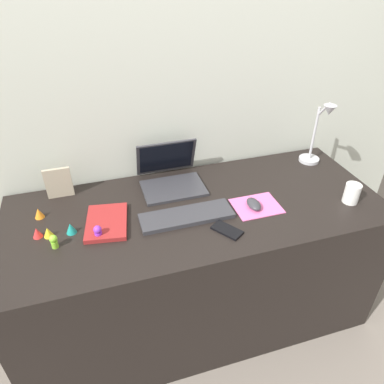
{
  "coord_description": "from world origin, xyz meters",
  "views": [
    {
      "loc": [
        -0.41,
        -1.25,
        1.72
      ],
      "look_at": [
        -0.03,
        0.0,
        0.83
      ],
      "focal_mm": 33.63,
      "sensor_mm": 36.0,
      "label": 1
    }
  ],
  "objects_px": {
    "keyboard": "(187,216)",
    "toy_figurine_orange": "(39,213)",
    "cell_phone": "(227,230)",
    "toy_figurine_red": "(37,232)",
    "picture_frame": "(59,183)",
    "toy_figurine_yellow": "(48,232)",
    "mouse": "(254,204)",
    "toy_figurine_lime": "(54,241)",
    "coffee_mug": "(352,193)",
    "toy_figurine_teal": "(71,228)",
    "notebook_pad": "(107,223)",
    "laptop": "(170,174)",
    "desk_lamp": "(318,136)",
    "toy_figurine_purple": "(98,232)"
  },
  "relations": [
    {
      "from": "picture_frame",
      "to": "toy_figurine_yellow",
      "type": "xyz_separation_m",
      "value": [
        -0.05,
        -0.29,
        -0.05
      ]
    },
    {
      "from": "cell_phone",
      "to": "notebook_pad",
      "type": "height_order",
      "value": "notebook_pad"
    },
    {
      "from": "desk_lamp",
      "to": "notebook_pad",
      "type": "distance_m",
      "value": 1.16
    },
    {
      "from": "toy_figurine_yellow",
      "to": "toy_figurine_purple",
      "type": "height_order",
      "value": "toy_figurine_purple"
    },
    {
      "from": "notebook_pad",
      "to": "toy_figurine_teal",
      "type": "relative_size",
      "value": 5.05
    },
    {
      "from": "coffee_mug",
      "to": "toy_figurine_teal",
      "type": "bearing_deg",
      "value": 173.03
    },
    {
      "from": "toy_figurine_lime",
      "to": "mouse",
      "type": "bearing_deg",
      "value": 0.46
    },
    {
      "from": "cell_phone",
      "to": "toy_figurine_purple",
      "type": "distance_m",
      "value": 0.53
    },
    {
      "from": "picture_frame",
      "to": "toy_figurine_lime",
      "type": "distance_m",
      "value": 0.37
    },
    {
      "from": "cell_phone",
      "to": "keyboard",
      "type": "bearing_deg",
      "value": 100.86
    },
    {
      "from": "toy_figurine_orange",
      "to": "toy_figurine_red",
      "type": "xyz_separation_m",
      "value": [
        -0.0,
        -0.13,
        -0.0
      ]
    },
    {
      "from": "cell_phone",
      "to": "toy_figurine_yellow",
      "type": "bearing_deg",
      "value": 131.2
    },
    {
      "from": "keyboard",
      "to": "toy_figurine_orange",
      "type": "height_order",
      "value": "toy_figurine_orange"
    },
    {
      "from": "coffee_mug",
      "to": "toy_figurine_purple",
      "type": "relative_size",
      "value": 1.54
    },
    {
      "from": "picture_frame",
      "to": "toy_figurine_lime",
      "type": "bearing_deg",
      "value": -94.25
    },
    {
      "from": "cell_phone",
      "to": "toy_figurine_orange",
      "type": "relative_size",
      "value": 2.77
    },
    {
      "from": "desk_lamp",
      "to": "keyboard",
      "type": "bearing_deg",
      "value": -162.09
    },
    {
      "from": "notebook_pad",
      "to": "toy_figurine_purple",
      "type": "xyz_separation_m",
      "value": [
        -0.04,
        -0.08,
        0.02
      ]
    },
    {
      "from": "desk_lamp",
      "to": "picture_frame",
      "type": "height_order",
      "value": "desk_lamp"
    },
    {
      "from": "keyboard",
      "to": "picture_frame",
      "type": "xyz_separation_m",
      "value": [
        -0.52,
        0.34,
        0.06
      ]
    },
    {
      "from": "laptop",
      "to": "toy_figurine_teal",
      "type": "relative_size",
      "value": 6.31
    },
    {
      "from": "toy_figurine_purple",
      "to": "toy_figurine_red",
      "type": "height_order",
      "value": "toy_figurine_purple"
    },
    {
      "from": "picture_frame",
      "to": "mouse",
      "type": "bearing_deg",
      "value": -23.02
    },
    {
      "from": "coffee_mug",
      "to": "toy_figurine_lime",
      "type": "height_order",
      "value": "coffee_mug"
    },
    {
      "from": "mouse",
      "to": "coffee_mug",
      "type": "xyz_separation_m",
      "value": [
        0.45,
        -0.09,
        0.03
      ]
    },
    {
      "from": "cell_phone",
      "to": "toy_figurine_orange",
      "type": "xyz_separation_m",
      "value": [
        -0.75,
        0.33,
        0.02
      ]
    },
    {
      "from": "desk_lamp",
      "to": "coffee_mug",
      "type": "height_order",
      "value": "desk_lamp"
    },
    {
      "from": "picture_frame",
      "to": "laptop",
      "type": "bearing_deg",
      "value": -4.48
    },
    {
      "from": "desk_lamp",
      "to": "toy_figurine_lime",
      "type": "height_order",
      "value": "desk_lamp"
    },
    {
      "from": "coffee_mug",
      "to": "toy_figurine_red",
      "type": "bearing_deg",
      "value": 172.97
    },
    {
      "from": "desk_lamp",
      "to": "toy_figurine_lime",
      "type": "xyz_separation_m",
      "value": [
        -1.34,
        -0.28,
        -0.14
      ]
    },
    {
      "from": "mouse",
      "to": "toy_figurine_orange",
      "type": "relative_size",
      "value": 2.08
    },
    {
      "from": "toy_figurine_orange",
      "to": "toy_figurine_red",
      "type": "height_order",
      "value": "toy_figurine_orange"
    },
    {
      "from": "notebook_pad",
      "to": "coffee_mug",
      "type": "xyz_separation_m",
      "value": [
        1.1,
        -0.16,
        0.04
      ]
    },
    {
      "from": "keyboard",
      "to": "desk_lamp",
      "type": "xyz_separation_m",
      "value": [
        0.79,
        0.26,
        0.16
      ]
    },
    {
      "from": "cell_phone",
      "to": "toy_figurine_red",
      "type": "height_order",
      "value": "toy_figurine_red"
    },
    {
      "from": "toy_figurine_teal",
      "to": "picture_frame",
      "type": "bearing_deg",
      "value": 97.39
    },
    {
      "from": "toy_figurine_orange",
      "to": "toy_figurine_red",
      "type": "bearing_deg",
      "value": -90.69
    },
    {
      "from": "notebook_pad",
      "to": "toy_figurine_purple",
      "type": "height_order",
      "value": "toy_figurine_purple"
    },
    {
      "from": "cell_phone",
      "to": "notebook_pad",
      "type": "relative_size",
      "value": 0.53
    },
    {
      "from": "keyboard",
      "to": "picture_frame",
      "type": "bearing_deg",
      "value": 147.38
    },
    {
      "from": "laptop",
      "to": "picture_frame",
      "type": "xyz_separation_m",
      "value": [
        -0.53,
        0.04,
        0.02
      ]
    },
    {
      "from": "toy_figurine_orange",
      "to": "laptop",
      "type": "bearing_deg",
      "value": 9.25
    },
    {
      "from": "mouse",
      "to": "toy_figurine_lime",
      "type": "height_order",
      "value": "toy_figurine_lime"
    },
    {
      "from": "toy_figurine_red",
      "to": "cell_phone",
      "type": "bearing_deg",
      "value": -14.73
    },
    {
      "from": "desk_lamp",
      "to": "toy_figurine_lime",
      "type": "bearing_deg",
      "value": -168.11
    },
    {
      "from": "notebook_pad",
      "to": "toy_figurine_orange",
      "type": "height_order",
      "value": "toy_figurine_orange"
    },
    {
      "from": "cell_phone",
      "to": "toy_figurine_red",
      "type": "distance_m",
      "value": 0.78
    },
    {
      "from": "laptop",
      "to": "toy_figurine_yellow",
      "type": "bearing_deg",
      "value": -157.01
    },
    {
      "from": "toy_figurine_yellow",
      "to": "desk_lamp",
      "type": "bearing_deg",
      "value": 8.61
    }
  ]
}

